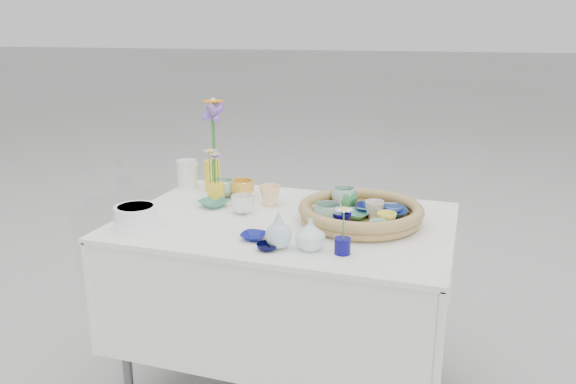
% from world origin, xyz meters
% --- Properties ---
extents(wicker_tray, '(0.47, 0.47, 0.08)m').
position_xyz_m(wicker_tray, '(0.28, 0.05, 0.80)').
color(wicker_tray, brown).
rests_on(wicker_tray, display_table).
extents(tray_ceramic_0, '(0.12, 0.12, 0.03)m').
position_xyz_m(tray_ceramic_0, '(0.30, 0.13, 0.80)').
color(tray_ceramic_0, '#06104E').
rests_on(tray_ceramic_0, wicker_tray).
extents(tray_ceramic_1, '(0.15, 0.15, 0.03)m').
position_xyz_m(tray_ceramic_1, '(0.38, 0.10, 0.80)').
color(tray_ceramic_1, navy).
rests_on(tray_ceramic_1, wicker_tray).
extents(tray_ceramic_2, '(0.09, 0.09, 0.07)m').
position_xyz_m(tray_ceramic_2, '(0.39, -0.05, 0.82)').
color(tray_ceramic_2, '#F2EA4E').
rests_on(tray_ceramic_2, wicker_tray).
extents(tray_ceramic_3, '(0.12, 0.12, 0.03)m').
position_xyz_m(tray_ceramic_3, '(0.26, 0.05, 0.80)').
color(tray_ceramic_3, '#44906F').
rests_on(tray_ceramic_3, wicker_tray).
extents(tray_ceramic_4, '(0.13, 0.13, 0.08)m').
position_xyz_m(tray_ceramic_4, '(0.18, -0.07, 0.82)').
color(tray_ceramic_4, gray).
rests_on(tray_ceramic_4, wicker_tray).
extents(tray_ceramic_5, '(0.11, 0.11, 0.03)m').
position_xyz_m(tray_ceramic_5, '(0.13, 0.08, 0.80)').
color(tray_ceramic_5, silver).
rests_on(tray_ceramic_5, wicker_tray).
extents(tray_ceramic_6, '(0.13, 0.13, 0.08)m').
position_xyz_m(tray_ceramic_6, '(0.19, 0.18, 0.82)').
color(tray_ceramic_6, '#9EC3B2').
rests_on(tray_ceramic_6, wicker_tray).
extents(tray_ceramic_7, '(0.10, 0.10, 0.07)m').
position_xyz_m(tray_ceramic_7, '(0.33, 0.06, 0.82)').
color(tray_ceramic_7, beige).
rests_on(tray_ceramic_7, wicker_tray).
extents(tray_ceramic_8, '(0.11, 0.11, 0.03)m').
position_xyz_m(tray_ceramic_8, '(0.39, 0.17, 0.80)').
color(tray_ceramic_8, '#7FA4EA').
rests_on(tray_ceramic_8, wicker_tray).
extents(tray_ceramic_9, '(0.09, 0.09, 0.06)m').
position_xyz_m(tray_ceramic_9, '(0.24, -0.09, 0.81)').
color(tray_ceramic_9, '#040040').
rests_on(tray_ceramic_9, wicker_tray).
extents(tray_ceramic_10, '(0.13, 0.13, 0.03)m').
position_xyz_m(tray_ceramic_10, '(0.13, 0.04, 0.80)').
color(tray_ceramic_10, '#FFD491').
rests_on(tray_ceramic_10, wicker_tray).
extents(tray_ceramic_11, '(0.07, 0.07, 0.06)m').
position_xyz_m(tray_ceramic_11, '(0.37, -0.12, 0.81)').
color(tray_ceramic_11, '#8CD6C3').
rests_on(tray_ceramic_11, wicker_tray).
extents(tray_ceramic_12, '(0.09, 0.09, 0.07)m').
position_xyz_m(tray_ceramic_12, '(0.20, 0.17, 0.82)').
color(tray_ceramic_12, '#3E9D56').
rests_on(tray_ceramic_12, wicker_tray).
extents(loose_ceramic_0, '(0.11, 0.11, 0.08)m').
position_xyz_m(loose_ceramic_0, '(-0.27, 0.21, 0.81)').
color(loose_ceramic_0, gold).
rests_on(loose_ceramic_0, display_table).
extents(loose_ceramic_1, '(0.12, 0.12, 0.08)m').
position_xyz_m(loose_ceramic_1, '(-0.12, 0.16, 0.81)').
color(loose_ceramic_1, '#FFD18B').
rests_on(loose_ceramic_1, display_table).
extents(loose_ceramic_2, '(0.15, 0.15, 0.03)m').
position_xyz_m(loose_ceramic_2, '(-0.34, 0.06, 0.78)').
color(loose_ceramic_2, '#388263').
rests_on(loose_ceramic_2, display_table).
extents(loose_ceramic_3, '(0.12, 0.12, 0.07)m').
position_xyz_m(loose_ceramic_3, '(-0.19, 0.02, 0.80)').
color(loose_ceramic_3, white).
rests_on(loose_ceramic_3, display_table).
extents(loose_ceramic_4, '(0.09, 0.09, 0.02)m').
position_xyz_m(loose_ceramic_4, '(-0.04, -0.24, 0.78)').
color(loose_ceramic_4, navy).
rests_on(loose_ceramic_4, display_table).
extents(loose_ceramic_5, '(0.13, 0.13, 0.08)m').
position_xyz_m(loose_ceramic_5, '(-0.36, 0.20, 0.80)').
color(loose_ceramic_5, '#8CC0AD').
rests_on(loose_ceramic_5, display_table).
extents(loose_ceramic_6, '(0.09, 0.09, 0.02)m').
position_xyz_m(loose_ceramic_6, '(0.04, -0.32, 0.78)').
color(loose_ceramic_6, black).
rests_on(loose_ceramic_6, display_table).
extents(fluted_bowl, '(0.19, 0.19, 0.08)m').
position_xyz_m(fluted_bowl, '(-0.50, -0.26, 0.81)').
color(fluted_bowl, white).
rests_on(fluted_bowl, display_table).
extents(bud_vase_paleblue, '(0.10, 0.10, 0.14)m').
position_xyz_m(bud_vase_paleblue, '(0.07, -0.29, 0.83)').
color(bud_vase_paleblue, '#AECACF').
rests_on(bud_vase_paleblue, display_table).
extents(bud_vase_seafoam, '(0.11, 0.11, 0.11)m').
position_xyz_m(bud_vase_seafoam, '(0.17, -0.27, 0.82)').
color(bud_vase_seafoam, silver).
rests_on(bud_vase_seafoam, display_table).
extents(bud_vase_cobalt, '(0.07, 0.07, 0.05)m').
position_xyz_m(bud_vase_cobalt, '(0.28, -0.27, 0.79)').
color(bud_vase_cobalt, '#0A075D').
rests_on(bud_vase_cobalt, display_table).
extents(single_daisy, '(0.08, 0.08, 0.12)m').
position_xyz_m(single_daisy, '(0.29, -0.28, 0.87)').
color(single_daisy, white).
rests_on(single_daisy, bud_vase_cobalt).
extents(tall_vase_yellow, '(0.10, 0.10, 0.14)m').
position_xyz_m(tall_vase_yellow, '(-0.45, 0.28, 0.83)').
color(tall_vase_yellow, yellow).
rests_on(tall_vase_yellow, display_table).
extents(gerbera, '(0.14, 0.14, 0.29)m').
position_xyz_m(gerbera, '(-0.43, 0.29, 1.04)').
color(gerbera, orange).
rests_on(gerbera, tall_vase_yellow).
extents(hydrangea, '(0.11, 0.11, 0.30)m').
position_xyz_m(hydrangea, '(-0.44, 0.28, 1.01)').
color(hydrangea, '#654B96').
rests_on(hydrangea, tall_vase_yellow).
extents(white_pitcher, '(0.16, 0.14, 0.13)m').
position_xyz_m(white_pitcher, '(-0.59, 0.30, 0.83)').
color(white_pitcher, silver).
rests_on(white_pitcher, display_table).
extents(daisy_cup, '(0.09, 0.09, 0.08)m').
position_xyz_m(daisy_cup, '(-0.36, 0.14, 0.80)').
color(daisy_cup, yellow).
rests_on(daisy_cup, display_table).
extents(daisy_posy, '(0.10, 0.10, 0.14)m').
position_xyz_m(daisy_posy, '(-0.37, 0.14, 0.92)').
color(daisy_posy, beige).
rests_on(daisy_posy, daisy_cup).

